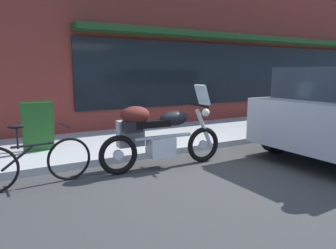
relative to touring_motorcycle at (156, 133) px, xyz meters
The scene contains 5 objects.
ground_plane 1.02m from the touring_motorcycle, 56.64° to the right, with size 80.00×80.00×0.00m, color #393939.
storefront_building 7.93m from the touring_motorcycle, 27.95° to the left, with size 19.88×0.90×7.88m.
touring_motorcycle is the anchor object (origin of this frame).
parked_bicycle 1.92m from the touring_motorcycle, behind, with size 1.66×0.48×0.92m.
sandwich_board_sign 2.38m from the touring_motorcycle, 132.60° to the left, with size 0.55×0.41×0.94m.
Camera 1 is at (-2.82, -3.88, 1.62)m, focal length 33.66 mm.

